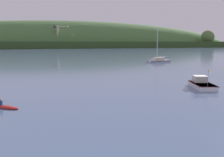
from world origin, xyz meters
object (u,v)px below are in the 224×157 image
at_px(sailboat_midwater_white, 156,62).
at_px(dockside_crane, 58,37).
at_px(canoe_with_paddler, 1,106).
at_px(fishing_boat_moored, 201,85).
at_px(mooring_buoy_midchannel, 209,71).

bearing_deg(sailboat_midwater_white, dockside_crane, -102.19).
height_order(sailboat_midwater_white, canoe_with_paddler, sailboat_midwater_white).
relative_size(fishing_boat_moored, mooring_buoy_midchannel, 11.02).
relative_size(dockside_crane, sailboat_midwater_white, 1.78).
height_order(fishing_boat_moored, mooring_buoy_midchannel, fishing_boat_moored).
xyz_separation_m(dockside_crane, sailboat_midwater_white, (-1.95, -170.23, -9.93)).
bearing_deg(canoe_with_paddler, mooring_buoy_midchannel, 67.74).
height_order(dockside_crane, fishing_boat_moored, dockside_crane).
bearing_deg(mooring_buoy_midchannel, sailboat_midwater_white, 85.69).
xyz_separation_m(canoe_with_paddler, mooring_buoy_midchannel, (39.87, 16.15, -0.09)).
xyz_separation_m(dockside_crane, fishing_boat_moored, (-18.60, -208.44, -9.78)).
xyz_separation_m(dockside_crane, mooring_buoy_midchannel, (-3.73, -193.93, -10.08)).
bearing_deg(mooring_buoy_midchannel, fishing_boat_moored, -135.70).
distance_m(dockside_crane, canoe_with_paddler, 214.79).
relative_size(fishing_boat_moored, canoe_with_paddler, 1.68).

